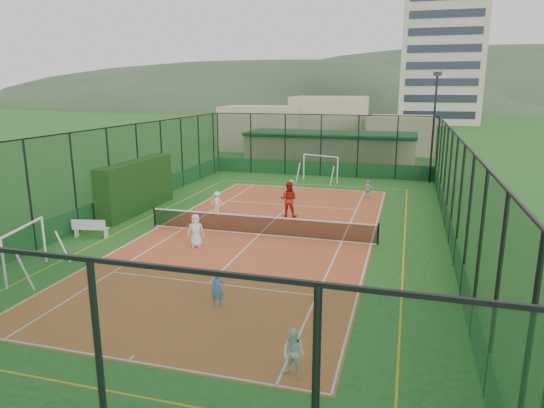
% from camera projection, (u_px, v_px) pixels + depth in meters
% --- Properties ---
extents(ground, '(300.00, 300.00, 0.00)m').
position_uv_depth(ground, '(259.00, 235.00, 24.14)').
color(ground, '#1F561D').
rests_on(ground, ground).
extents(court_slab, '(11.17, 23.97, 0.01)m').
position_uv_depth(court_slab, '(259.00, 235.00, 24.13)').
color(court_slab, '#B65828').
rests_on(court_slab, ground).
extents(tennis_net, '(11.67, 0.12, 1.06)m').
position_uv_depth(tennis_net, '(259.00, 224.00, 24.01)').
color(tennis_net, black).
rests_on(tennis_net, ground).
extents(perimeter_fence, '(18.12, 34.12, 5.00)m').
position_uv_depth(perimeter_fence, '(259.00, 185.00, 23.55)').
color(perimeter_fence, '#113418').
rests_on(perimeter_fence, ground).
extents(floodlight_ne, '(0.60, 0.26, 8.25)m').
position_uv_depth(floodlight_ne, '(433.00, 128.00, 36.42)').
color(floodlight_ne, black).
rests_on(floodlight_ne, ground).
extents(clubhouse, '(15.20, 7.20, 3.15)m').
position_uv_depth(clubhouse, '(330.00, 150.00, 44.34)').
color(clubhouse, tan).
rests_on(clubhouse, ground).
extents(apartment_tower, '(15.00, 12.00, 30.00)m').
position_uv_depth(apartment_tower, '(442.00, 45.00, 94.13)').
color(apartment_tower, beige).
rests_on(apartment_tower, ground).
extents(distant_hills, '(200.00, 60.00, 24.00)m').
position_uv_depth(distant_hills, '(390.00, 108.00, 164.43)').
color(distant_hills, '#384C33').
rests_on(distant_hills, ground).
extents(hedge_left, '(1.02, 6.83, 2.99)m').
position_uv_depth(hedge_left, '(137.00, 186.00, 28.34)').
color(hedge_left, black).
rests_on(hedge_left, ground).
extents(white_bench, '(1.74, 0.81, 0.95)m').
position_uv_depth(white_bench, '(91.00, 228.00, 23.64)').
color(white_bench, white).
rests_on(white_bench, ground).
extents(futsal_goal_near, '(3.10, 1.52, 1.92)m').
position_uv_depth(futsal_goal_near, '(25.00, 251.00, 18.81)').
color(futsal_goal_near, white).
rests_on(futsal_goal_near, ground).
extents(futsal_goal_far, '(3.23, 1.93, 2.01)m').
position_uv_depth(futsal_goal_far, '(320.00, 169.00, 37.43)').
color(futsal_goal_far, white).
rests_on(futsal_goal_far, ground).
extents(child_near_left, '(0.88, 0.74, 1.53)m').
position_uv_depth(child_near_left, '(196.00, 231.00, 22.14)').
color(child_near_left, silver).
rests_on(child_near_left, court_slab).
extents(child_near_mid, '(0.52, 0.45, 1.22)m').
position_uv_depth(child_near_mid, '(218.00, 289.00, 16.10)').
color(child_near_mid, '#4A6FD2').
rests_on(child_near_mid, court_slab).
extents(child_near_right, '(0.76, 0.67, 1.31)m').
position_uv_depth(child_near_right, '(293.00, 354.00, 12.14)').
color(child_near_right, white).
rests_on(child_near_right, court_slab).
extents(child_far_left, '(0.81, 0.47, 1.24)m').
position_uv_depth(child_far_left, '(217.00, 202.00, 28.28)').
color(child_far_left, white).
rests_on(child_far_left, court_slab).
extents(child_far_right, '(0.78, 0.57, 1.22)m').
position_uv_depth(child_far_right, '(368.00, 190.00, 31.70)').
color(child_far_right, silver).
rests_on(child_far_right, court_slab).
extents(child_far_back, '(1.40, 0.75, 1.44)m').
position_uv_depth(child_far_back, '(291.00, 190.00, 30.94)').
color(child_far_back, silver).
rests_on(child_far_back, court_slab).
extents(coach, '(0.98, 0.77, 2.02)m').
position_uv_depth(coach, '(289.00, 199.00, 27.23)').
color(coach, '#AB2312').
rests_on(coach, court_slab).
extents(tennis_balls, '(5.43, 1.00, 0.07)m').
position_uv_depth(tennis_balls, '(261.00, 226.00, 25.50)').
color(tennis_balls, '#CCE033').
rests_on(tennis_balls, court_slab).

